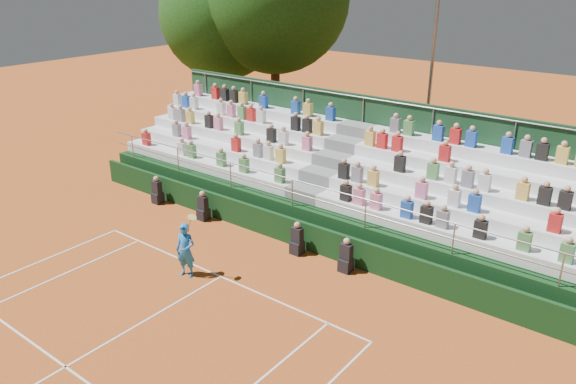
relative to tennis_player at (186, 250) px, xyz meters
The scene contains 7 objects.
ground 1.41m from the tennis_player, 32.73° to the left, with size 90.00×90.00×0.00m, color #B2521D.
courtside_wall 3.91m from the tennis_player, 76.48° to the left, with size 20.00×0.15×1.00m, color black.
line_officials 3.41m from the tennis_player, 99.85° to the left, with size 9.64×0.40×1.19m.
grandstand 7.09m from the tennis_player, 82.62° to the left, with size 20.00×5.20×4.40m.
tennis_player is the anchor object (origin of this frame).
tree_west 17.88m from the tennis_player, 129.03° to the left, with size 7.07×7.07×10.23m.
floodlight_mast 14.20m from the tennis_player, 82.60° to the left, with size 0.60×0.25×8.66m.
Camera 1 is at (11.22, -11.00, 9.19)m, focal length 35.00 mm.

